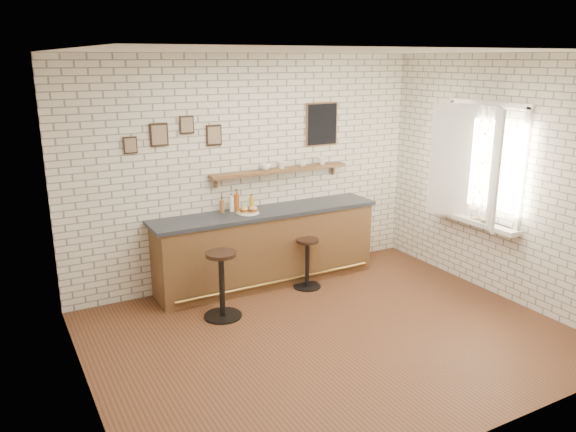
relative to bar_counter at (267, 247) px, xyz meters
The scene contains 21 objects.
ground 1.78m from the bar_counter, 93.00° to the right, with size 5.00×5.00×0.00m, color brown.
bar_counter is the anchor object (origin of this frame).
sandwich_plate 0.58m from the bar_counter, behind, with size 0.28×0.28×0.01m, color white.
ciabatta_sandwich 0.61m from the bar_counter, behind, with size 0.24×0.17×0.08m.
potato_chips 0.60m from the bar_counter, behind, with size 0.26×0.19×0.00m.
bitters_bottle_brown 0.83m from the bar_counter, 162.12° to the left, with size 0.06×0.06×0.21m.
bitters_bottle_white 0.75m from the bar_counter, 156.94° to the left, with size 0.06×0.06×0.23m.
bitters_bottle_amber 0.73m from the bar_counter, 152.64° to the left, with size 0.07×0.07×0.28m.
condiment_bottle_yellow 0.63m from the bar_counter, 126.62° to the left, with size 0.06×0.06×0.19m.
bar_stool_left 1.17m from the bar_counter, 143.36° to the right, with size 0.45×0.45×0.80m.
bar_stool_right 0.58m from the bar_counter, 46.00° to the right, with size 0.37×0.37×0.67m.
wall_shelf 1.04m from the bar_counter, 33.09° to the left, with size 2.00×0.18×0.18m.
shelf_cup_a 1.06m from the bar_counter, 65.94° to the left, with size 0.12×0.12×0.09m, color white.
shelf_cup_b 1.11m from the bar_counter, 31.11° to the left, with size 0.11×0.11×0.10m, color white.
shelf_cup_c 1.24m from the bar_counter, 17.10° to the left, with size 0.11×0.11×0.09m, color white.
shelf_cup_d 1.44m from the bar_counter, 11.61° to the left, with size 0.11×0.11×0.10m, color white.
back_wall_decor 1.57m from the bar_counter, 63.96° to the left, with size 2.96×0.02×0.56m.
window_sill 2.73m from the bar_counter, 31.19° to the right, with size 0.20×1.35×0.06m.
casement_window 2.90m from the bar_counter, 31.67° to the right, with size 0.40×1.30×1.56m.
book_lower 2.76m from the bar_counter, 32.88° to the right, with size 0.16×0.22×0.02m, color tan.
book_upper 2.78m from the bar_counter, 33.39° to the right, with size 0.15×0.21×0.02m, color tan.
Camera 1 is at (-3.08, -4.66, 2.94)m, focal length 35.00 mm.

